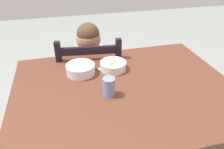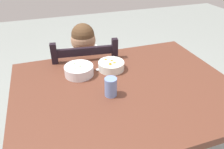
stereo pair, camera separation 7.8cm
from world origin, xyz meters
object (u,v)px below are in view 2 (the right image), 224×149
dining_table (125,104)px  child_figure (86,68)px  spoon (103,69)px  drinking_cup (111,87)px  dining_chair (87,89)px  bowl_of_carrots (111,65)px  bowl_of_peas (79,70)px

dining_table → child_figure: child_figure is taller
child_figure → spoon: size_ratio=6.93×
spoon → drinking_cup: 0.26m
dining_chair → child_figure: (0.01, -0.01, 0.19)m
dining_chair → child_figure: size_ratio=0.94×
bowl_of_carrots → spoon: size_ratio=1.11×
bowl_of_peas → spoon: size_ratio=1.18×
bowl_of_peas → drinking_cup: (0.11, -0.24, 0.02)m
dining_table → bowl_of_peas: size_ratio=7.06×
dining_table → bowl_of_carrots: (-0.01, 0.19, 0.15)m
child_figure → bowl_of_peas: (-0.10, -0.29, 0.17)m
dining_table → drinking_cup: 0.20m
dining_table → dining_chair: 0.55m
bowl_of_peas → dining_chair: bearing=73.3°
dining_table → child_figure: 0.50m
child_figure → dining_table: bearing=-77.2°
dining_table → bowl_of_carrots: size_ratio=7.50×
bowl_of_peas → bowl_of_carrots: 0.19m
dining_chair → bowl_of_peas: 0.47m
dining_table → drinking_cup: (-0.10, -0.05, 0.17)m
bowl_of_peas → drinking_cup: 0.26m
dining_table → dining_chair: (-0.12, 0.49, -0.21)m
spoon → bowl_of_peas: bearing=-175.7°
drinking_cup → bowl_of_carrots: bearing=71.1°
child_figure → spoon: 0.32m
bowl_of_carrots → spoon: 0.06m
dining_chair → child_figure: 0.19m
bowl_of_carrots → spoon: (-0.05, 0.01, -0.02)m
child_figure → bowl_of_carrots: size_ratio=6.24×
dining_table → spoon: spoon is taller
bowl_of_carrots → drinking_cup: bearing=-108.9°
child_figure → bowl_of_peas: bearing=-108.2°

